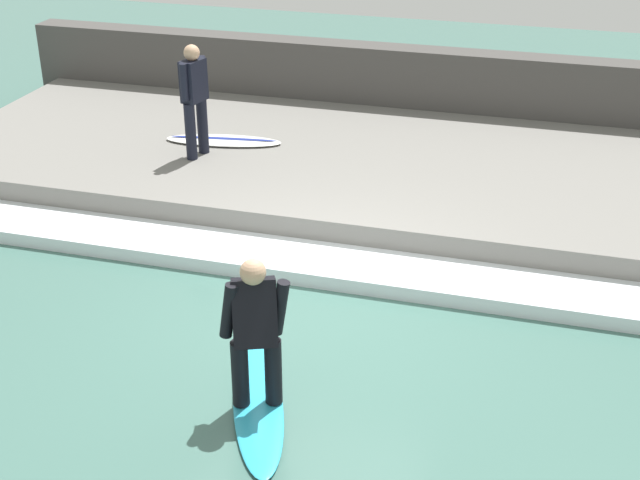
% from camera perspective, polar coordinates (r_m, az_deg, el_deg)
% --- Properties ---
extents(ground_plane, '(28.00, 28.00, 0.00)m').
position_cam_1_polar(ground_plane, '(9.55, -0.64, -4.77)').
color(ground_plane, '#426B60').
extents(concrete_ledge, '(4.40, 12.78, 0.44)m').
position_cam_1_polar(concrete_ledge, '(12.56, 4.00, 4.34)').
color(concrete_ledge, slate).
rests_on(concrete_ledge, ground_plane).
extents(back_wall, '(0.50, 13.42, 1.37)m').
position_cam_1_polar(back_wall, '(14.67, 6.14, 9.51)').
color(back_wall, '#474442').
rests_on(back_wall, ground_plane).
extents(wave_foam_crest, '(0.84, 12.14, 0.17)m').
position_cam_1_polar(wave_foam_crest, '(10.31, 0.86, -1.69)').
color(wave_foam_crest, silver).
rests_on(wave_foam_crest, ground_plane).
extents(surfboard_riding, '(2.03, 1.17, 0.06)m').
position_cam_1_polar(surfboard_riding, '(8.22, -3.99, -10.48)').
color(surfboard_riding, '#2DADD1').
rests_on(surfboard_riding, ground_plane).
extents(surfer_riding, '(0.52, 0.60, 1.46)m').
position_cam_1_polar(surfer_riding, '(7.74, -4.18, -5.53)').
color(surfer_riding, black).
rests_on(surfer_riding, surfboard_riding).
extents(surfer_waiting_near, '(0.52, 0.30, 1.57)m').
position_cam_1_polar(surfer_waiting_near, '(12.36, -8.04, 9.20)').
color(surfer_waiting_near, black).
rests_on(surfer_waiting_near, concrete_ledge).
extents(surfboard_waiting_near, '(0.74, 1.75, 0.07)m').
position_cam_1_polar(surfboard_waiting_near, '(13.08, -6.20, 6.36)').
color(surfboard_waiting_near, white).
rests_on(surfboard_waiting_near, concrete_ledge).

